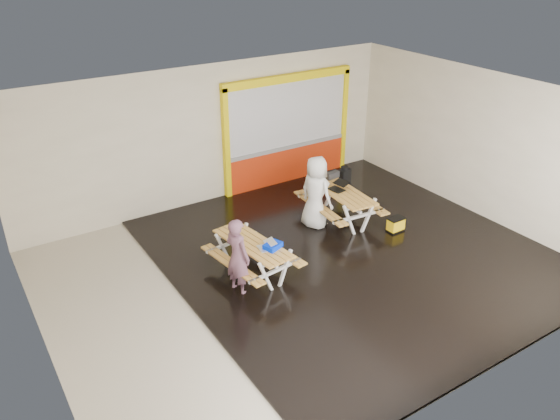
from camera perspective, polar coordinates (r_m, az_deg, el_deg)
room at (r=10.61m, az=2.63°, el=1.77°), size 10.02×8.02×3.52m
deck at (r=12.10m, az=7.32°, el=-4.30°), size 7.50×7.98×0.05m
kiosk at (r=14.89m, az=0.83°, el=8.04°), size 3.88×0.16×3.00m
picnic_table_left at (r=11.01m, az=-2.84°, el=-4.16°), size 1.49×2.01×0.75m
picnic_table_right at (r=13.11m, az=6.26°, el=1.32°), size 1.55×2.15×0.82m
person_left at (r=10.41m, az=-4.40°, el=-4.83°), size 0.50×0.65×1.57m
person_right at (r=12.73m, az=3.74°, el=1.78°), size 0.74×0.96×1.76m
laptop_left at (r=10.70m, az=-1.43°, el=-3.75°), size 0.37×0.35×0.14m
laptop_right at (r=13.04m, az=6.05°, el=2.38°), size 0.46×0.42×0.17m
blue_pouch at (r=10.69m, az=-0.75°, el=-3.72°), size 0.42×0.36×0.10m
toolbox at (r=13.63m, az=5.39°, el=3.65°), size 0.38×0.22×0.21m
backpack at (r=13.99m, az=6.68°, el=3.50°), size 0.33×0.24×0.51m
dark_case at (r=13.02m, az=3.91°, el=-1.26°), size 0.40×0.32×0.14m
fluke_bag at (r=12.96m, az=11.88°, el=-1.49°), size 0.40×0.27×0.34m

